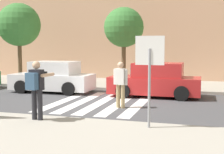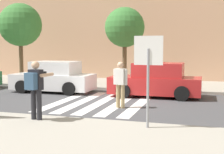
{
  "view_description": "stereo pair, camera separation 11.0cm",
  "coord_description": "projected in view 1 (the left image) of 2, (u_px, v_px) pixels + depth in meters",
  "views": [
    {
      "loc": [
        4.01,
        -11.83,
        2.28
      ],
      "look_at": [
        0.6,
        -0.2,
        1.1
      ],
      "focal_mm": 50.0,
      "sensor_mm": 36.0,
      "label": 1
    },
    {
      "loc": [
        4.11,
        -11.8,
        2.28
      ],
      "look_at": [
        0.6,
        -0.2,
        1.1
      ],
      "focal_mm": 50.0,
      "sensor_mm": 36.0,
      "label": 2
    }
  ],
  "objects": [
    {
      "name": "parked_car_white",
      "position": [
        53.0,
        78.0,
        15.67
      ],
      "size": [
        4.1,
        1.92,
        1.55
      ],
      "color": "white",
      "rests_on": "ground"
    },
    {
      "name": "crosswalk_stripe_1",
      "position": [
        83.0,
        101.0,
        13.06
      ],
      "size": [
        0.44,
        5.2,
        0.01
      ],
      "primitive_type": "cube",
      "color": "silver",
      "rests_on": "ground"
    },
    {
      "name": "street_tree_west",
      "position": [
        19.0,
        25.0,
        18.53
      ],
      "size": [
        2.55,
        2.55,
        4.72
      ],
      "color": "brown",
      "rests_on": "sidewalk_far"
    },
    {
      "name": "crosswalk_stripe_3",
      "position": [
        120.0,
        103.0,
        12.61
      ],
      "size": [
        0.44,
        5.2,
        0.01
      ],
      "primitive_type": "cube",
      "color": "silver",
      "rests_on": "ground"
    },
    {
      "name": "parked_car_red",
      "position": [
        155.0,
        81.0,
        14.23
      ],
      "size": [
        4.1,
        1.92,
        1.55
      ],
      "color": "red",
      "rests_on": "ground"
    },
    {
      "name": "sidewalk_far",
      "position": [
        132.0,
        84.0,
        18.37
      ],
      "size": [
        60.0,
        4.8,
        0.14
      ],
      "primitive_type": "cube",
      "color": "#9E998C",
      "rests_on": "ground"
    },
    {
      "name": "building_facade_far",
      "position": [
        146.0,
        25.0,
        22.21
      ],
      "size": [
        56.0,
        4.0,
        7.62
      ],
      "primitive_type": "cube",
      "color": "tan",
      "rests_on": "ground"
    },
    {
      "name": "ground_plane",
      "position": [
        99.0,
        103.0,
        12.64
      ],
      "size": [
        120.0,
        120.0,
        0.0
      ],
      "primitive_type": "plane",
      "color": "#424244"
    },
    {
      "name": "sidewalk_near",
      "position": [
        7.0,
        150.0,
        6.71
      ],
      "size": [
        60.0,
        6.0,
        0.14
      ],
      "primitive_type": "cube",
      "color": "#9E998C",
      "rests_on": "ground"
    },
    {
      "name": "crosswalk_stripe_2",
      "position": [
        101.0,
        102.0,
        12.83
      ],
      "size": [
        0.44,
        5.2,
        0.01
      ],
      "primitive_type": "cube",
      "color": "silver",
      "rests_on": "ground"
    },
    {
      "name": "pedestrian_crossing",
      "position": [
        121.0,
        82.0,
        11.58
      ],
      "size": [
        0.57,
        0.32,
        1.72
      ],
      "color": "tan",
      "rests_on": "ground"
    },
    {
      "name": "crosswalk_stripe_0",
      "position": [
        65.0,
        100.0,
        13.28
      ],
      "size": [
        0.44,
        5.2,
        0.01
      ],
      "primitive_type": "cube",
      "color": "silver",
      "rests_on": "ground"
    },
    {
      "name": "stop_sign",
      "position": [
        150.0,
        61.0,
        8.14
      ],
      "size": [
        0.76,
        0.08,
        2.42
      ],
      "color": "gray",
      "rests_on": "sidewalk_near"
    },
    {
      "name": "street_tree_center",
      "position": [
        124.0,
        28.0,
        17.27
      ],
      "size": [
        2.22,
        2.22,
        4.32
      ],
      "color": "brown",
      "rests_on": "sidewalk_far"
    },
    {
      "name": "crosswalk_stripe_4",
      "position": [
        139.0,
        104.0,
        12.38
      ],
      "size": [
        0.44,
        5.2,
        0.01
      ],
      "primitive_type": "cube",
      "color": "silver",
      "rests_on": "ground"
    },
    {
      "name": "photographer_with_backpack",
      "position": [
        36.0,
        85.0,
        9.05
      ],
      "size": [
        0.64,
        0.88,
        1.72
      ],
      "color": "#232328",
      "rests_on": "sidewalk_near"
    }
  ]
}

